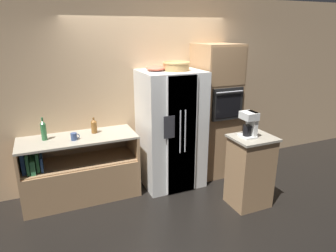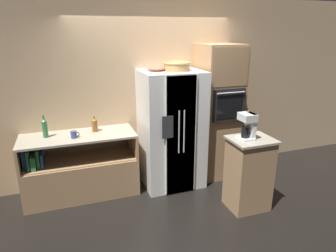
{
  "view_description": "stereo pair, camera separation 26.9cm",
  "coord_description": "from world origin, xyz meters",
  "px_view_note": "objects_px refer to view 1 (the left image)",
  "views": [
    {
      "loc": [
        -1.55,
        -3.9,
        2.32
      ],
      "look_at": [
        0.09,
        -0.06,
        0.97
      ],
      "focal_mm": 32.0,
      "sensor_mm": 36.0,
      "label": 1
    },
    {
      "loc": [
        -1.3,
        -4.0,
        2.32
      ],
      "look_at": [
        0.09,
        -0.06,
        0.97
      ],
      "focal_mm": 32.0,
      "sensor_mm": 36.0,
      "label": 2
    }
  ],
  "objects_px": {
    "refrigerator": "(171,129)",
    "bottle_tall": "(94,126)",
    "wicker_basket": "(176,66)",
    "coffee_maker": "(250,123)",
    "wall_oven": "(215,111)",
    "mug": "(74,137)",
    "bottle_short": "(44,130)",
    "fruit_bowl": "(156,68)"
  },
  "relations": [
    {
      "from": "wall_oven",
      "to": "fruit_bowl",
      "type": "height_order",
      "value": "wall_oven"
    },
    {
      "from": "bottle_tall",
      "to": "refrigerator",
      "type": "bearing_deg",
      "value": -8.84
    },
    {
      "from": "bottle_short",
      "to": "mug",
      "type": "distance_m",
      "value": 0.4
    },
    {
      "from": "refrigerator",
      "to": "wicker_basket",
      "type": "xyz_separation_m",
      "value": [
        0.07,
        -0.02,
        0.95
      ]
    },
    {
      "from": "wicker_basket",
      "to": "coffee_maker",
      "type": "height_order",
      "value": "wicker_basket"
    },
    {
      "from": "wicker_basket",
      "to": "refrigerator",
      "type": "bearing_deg",
      "value": 162.3
    },
    {
      "from": "wicker_basket",
      "to": "mug",
      "type": "distance_m",
      "value": 1.71
    },
    {
      "from": "fruit_bowl",
      "to": "wall_oven",
      "type": "bearing_deg",
      "value": -0.49
    },
    {
      "from": "fruit_bowl",
      "to": "bottle_tall",
      "type": "height_order",
      "value": "fruit_bowl"
    },
    {
      "from": "wicker_basket",
      "to": "coffee_maker",
      "type": "relative_size",
      "value": 1.16
    },
    {
      "from": "wicker_basket",
      "to": "coffee_maker",
      "type": "distance_m",
      "value": 1.31
    },
    {
      "from": "bottle_short",
      "to": "coffee_maker",
      "type": "distance_m",
      "value": 2.69
    },
    {
      "from": "bottle_short",
      "to": "bottle_tall",
      "type": "bearing_deg",
      "value": 2.55
    },
    {
      "from": "fruit_bowl",
      "to": "bottle_short",
      "type": "height_order",
      "value": "fruit_bowl"
    },
    {
      "from": "fruit_bowl",
      "to": "bottle_tall",
      "type": "distance_m",
      "value": 1.2
    },
    {
      "from": "mug",
      "to": "bottle_short",
      "type": "bearing_deg",
      "value": 156.77
    },
    {
      "from": "bottle_tall",
      "to": "mug",
      "type": "bearing_deg",
      "value": -148.06
    },
    {
      "from": "wicker_basket",
      "to": "bottle_tall",
      "type": "relative_size",
      "value": 1.72
    },
    {
      "from": "fruit_bowl",
      "to": "mug",
      "type": "height_order",
      "value": "fruit_bowl"
    },
    {
      "from": "refrigerator",
      "to": "bottle_short",
      "type": "height_order",
      "value": "refrigerator"
    },
    {
      "from": "fruit_bowl",
      "to": "mug",
      "type": "xyz_separation_m",
      "value": [
        -1.21,
        -0.09,
        -0.83
      ]
    },
    {
      "from": "bottle_short",
      "to": "coffee_maker",
      "type": "height_order",
      "value": "coffee_maker"
    },
    {
      "from": "fruit_bowl",
      "to": "coffee_maker",
      "type": "relative_size",
      "value": 0.86
    },
    {
      "from": "fruit_bowl",
      "to": "bottle_tall",
      "type": "bearing_deg",
      "value": 173.8
    },
    {
      "from": "refrigerator",
      "to": "bottle_short",
      "type": "distance_m",
      "value": 1.79
    },
    {
      "from": "refrigerator",
      "to": "bottle_tall",
      "type": "distance_m",
      "value": 1.14
    },
    {
      "from": "refrigerator",
      "to": "mug",
      "type": "height_order",
      "value": "refrigerator"
    },
    {
      "from": "refrigerator",
      "to": "wicker_basket",
      "type": "distance_m",
      "value": 0.95
    },
    {
      "from": "bottle_tall",
      "to": "mug",
      "type": "relative_size",
      "value": 1.91
    },
    {
      "from": "wall_oven",
      "to": "mug",
      "type": "relative_size",
      "value": 17.91
    },
    {
      "from": "wicker_basket",
      "to": "mug",
      "type": "relative_size",
      "value": 3.28
    },
    {
      "from": "refrigerator",
      "to": "fruit_bowl",
      "type": "bearing_deg",
      "value": 159.69
    },
    {
      "from": "refrigerator",
      "to": "bottle_tall",
      "type": "height_order",
      "value": "refrigerator"
    },
    {
      "from": "refrigerator",
      "to": "fruit_bowl",
      "type": "xyz_separation_m",
      "value": [
        -0.2,
        0.07,
        0.92
      ]
    },
    {
      "from": "wall_oven",
      "to": "wicker_basket",
      "type": "relative_size",
      "value": 5.45
    },
    {
      "from": "wall_oven",
      "to": "coffee_maker",
      "type": "height_order",
      "value": "wall_oven"
    },
    {
      "from": "refrigerator",
      "to": "bottle_short",
      "type": "xyz_separation_m",
      "value": [
        -1.77,
        0.14,
        0.17
      ]
    },
    {
      "from": "refrigerator",
      "to": "bottle_short",
      "type": "relative_size",
      "value": 5.66
    },
    {
      "from": "mug",
      "to": "coffee_maker",
      "type": "height_order",
      "value": "coffee_maker"
    },
    {
      "from": "bottle_tall",
      "to": "wicker_basket",
      "type": "bearing_deg",
      "value": -9.38
    },
    {
      "from": "wicker_basket",
      "to": "coffee_maker",
      "type": "xyz_separation_m",
      "value": [
        0.6,
        -0.96,
        -0.65
      ]
    },
    {
      "from": "wall_oven",
      "to": "bottle_short",
      "type": "xyz_separation_m",
      "value": [
        -2.58,
        0.08,
        -0.01
      ]
    }
  ]
}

